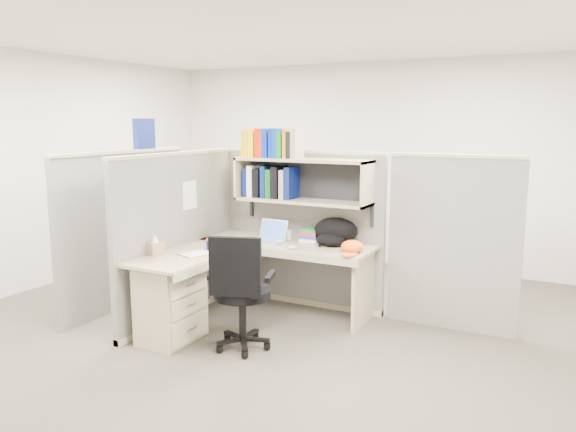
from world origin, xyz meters
The scene contains 14 objects.
ground centered at (0.00, 0.00, 0.00)m, with size 6.00×6.00×0.00m, color #353129.
room_shell centered at (0.00, 0.00, 1.62)m, with size 6.00×6.00×6.00m.
cubicle centered at (-0.37, 0.45, 0.91)m, with size 3.79×1.84×1.95m.
desk centered at (-0.41, -0.29, 0.44)m, with size 1.74×1.75×0.73m.
laptop centered at (-0.17, 0.48, 0.84)m, with size 0.31×0.31×0.22m, color silver, non-canonical shape.
backpack centered at (0.45, 0.68, 0.86)m, with size 0.44×0.34×0.26m, color black, non-canonical shape.
orange_cap centered at (0.74, 0.46, 0.79)m, with size 0.21×0.24×0.11m, color #F95A15, non-canonical shape.
snack_canister centered at (-0.49, -0.03, 0.78)m, with size 0.11×0.11×0.10m.
tissue_box centered at (-0.80, -0.46, 0.82)m, with size 0.12×0.12×0.19m, color #A77F5F, non-canonical shape.
mouse centered at (0.18, 0.32, 0.75)m, with size 0.09×0.06×0.04m, color #9BC1DC.
paper_cup centered at (-0.06, 0.72, 0.78)m, with size 0.06×0.06×0.09m, color silver.
book_stack centered at (0.18, 0.78, 0.79)m, with size 0.19×0.26×0.13m, color gray, non-canonical shape.
loose_paper centered at (-0.51, -0.24, 0.73)m, with size 0.20×0.26×0.00m, color white, non-canonical shape.
task_chair centered at (0.11, -0.47, 0.36)m, with size 0.59×0.54×1.02m.
Camera 1 is at (2.54, -4.27, 1.92)m, focal length 35.00 mm.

